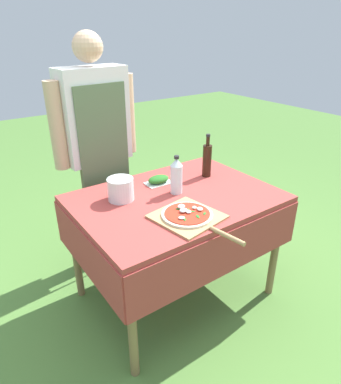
{
  "coord_description": "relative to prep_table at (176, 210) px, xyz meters",
  "views": [
    {
      "loc": [
        -1.11,
        -1.5,
        1.7
      ],
      "look_at": [
        -0.04,
        0.0,
        0.8
      ],
      "focal_mm": 32.0,
      "sensor_mm": 36.0,
      "label": 1
    }
  ],
  "objects": [
    {
      "name": "ground_plane",
      "position": [
        0.0,
        0.0,
        -0.67
      ],
      "size": [
        12.0,
        12.0,
        0.0
      ],
      "primitive_type": "plane",
      "color": "#517F38"
    },
    {
      "name": "prep_table",
      "position": [
        0.0,
        0.0,
        0.0
      ],
      "size": [
        1.23,
        0.89,
        0.76
      ],
      "color": "#A83D38",
      "rests_on": "ground"
    },
    {
      "name": "person_cook",
      "position": [
        -0.2,
        0.67,
        0.32
      ],
      "size": [
        0.63,
        0.24,
        1.68
      ],
      "rotation": [
        0.0,
        0.0,
        3.22
      ],
      "color": "#70604C",
      "rests_on": "ground"
    },
    {
      "name": "pizza_on_peel",
      "position": [
        -0.1,
        -0.25,
        0.11
      ],
      "size": [
        0.38,
        0.56,
        0.06
      ],
      "rotation": [
        0.0,
        0.0,
        0.16
      ],
      "color": "tan",
      "rests_on": "prep_table"
    },
    {
      "name": "oil_bottle",
      "position": [
        0.36,
        0.13,
        0.21
      ],
      "size": [
        0.06,
        0.06,
        0.3
      ],
      "color": "black",
      "rests_on": "prep_table"
    },
    {
      "name": "water_bottle",
      "position": [
        0.03,
        0.04,
        0.21
      ],
      "size": [
        0.07,
        0.07,
        0.24
      ],
      "color": "silver",
      "rests_on": "prep_table"
    },
    {
      "name": "herb_container",
      "position": [
        0.02,
        0.22,
        0.12
      ],
      "size": [
        0.18,
        0.11,
        0.05
      ],
      "rotation": [
        0.0,
        0.0,
        -0.02
      ],
      "color": "silver",
      "rests_on": "prep_table"
    },
    {
      "name": "mixing_tub",
      "position": [
        -0.29,
        0.16,
        0.16
      ],
      "size": [
        0.16,
        0.16,
        0.14
      ],
      "primitive_type": "cylinder",
      "color": "silver",
      "rests_on": "prep_table"
    }
  ]
}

